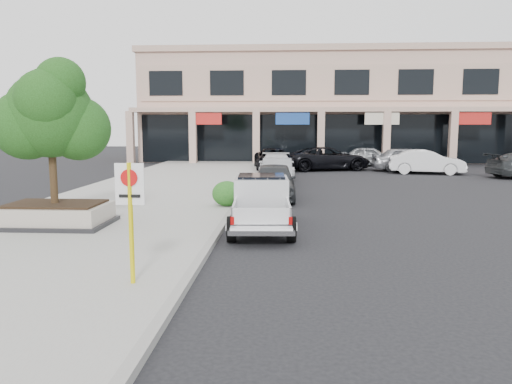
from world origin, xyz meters
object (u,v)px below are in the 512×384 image
at_px(curb_car_a, 274,181).
at_px(lot_car_b, 427,162).
at_px(lot_car_d, 328,159).
at_px(planter, 55,215).
at_px(curb_car_b, 277,172).
at_px(curb_car_d, 274,159).
at_px(no_parking_sign, 130,206).
at_px(curb_car_c, 276,166).
at_px(pickup_truck, 261,204).
at_px(lot_car_a, 408,159).
at_px(lot_car_e, 371,156).
at_px(planter_tree, 57,115).

xyz_separation_m(curb_car_a, lot_car_b, (9.51, 11.56, 0.00)).
bearing_deg(lot_car_d, planter, 140.18).
height_order(curb_car_b, lot_car_d, lot_car_d).
distance_m(curb_car_d, lot_car_b, 10.05).
height_order(no_parking_sign, curb_car_a, no_parking_sign).
distance_m(curb_car_b, curb_car_c, 3.74).
xyz_separation_m(pickup_truck, lot_car_d, (3.60, 20.04, 0.02)).
relative_size(curb_car_d, lot_car_a, 1.14).
relative_size(lot_car_b, lot_car_d, 0.81).
relative_size(curb_car_a, curb_car_d, 0.83).
height_order(planter, lot_car_e, lot_car_e).
relative_size(planter, no_parking_sign, 1.39).
bearing_deg(curb_car_a, planter, -134.02).
bearing_deg(planter_tree, lot_car_a, 53.17).
bearing_deg(curb_car_b, no_parking_sign, -99.47).
xyz_separation_m(curb_car_d, lot_car_e, (7.27, 4.03, -0.01)).
height_order(curb_car_b, lot_car_b, lot_car_b).
bearing_deg(lot_car_e, lot_car_a, -144.04).
xyz_separation_m(pickup_truck, curb_car_b, (0.25, 10.85, -0.08)).
relative_size(curb_car_a, curb_car_b, 1.06).
relative_size(pickup_truck, curb_car_a, 1.11).
height_order(no_parking_sign, lot_car_e, no_parking_sign).
bearing_deg(planter_tree, lot_car_d, 64.78).
bearing_deg(no_parking_sign, lot_car_d, 77.45).
bearing_deg(curb_car_b, curb_car_c, 90.67).
relative_size(pickup_truck, lot_car_e, 1.13).
bearing_deg(curb_car_a, lot_car_b, 50.03).
distance_m(curb_car_c, lot_car_e, 11.39).
distance_m(planter_tree, no_parking_sign, 6.89).
bearing_deg(curb_car_a, curb_car_c, 89.97).
relative_size(curb_car_d, lot_car_b, 1.17).
bearing_deg(curb_car_c, planter_tree, -114.26).
xyz_separation_m(pickup_truck, lot_car_e, (7.10, 23.60, -0.03)).
relative_size(planter, lot_car_e, 0.73).
height_order(lot_car_a, lot_car_e, lot_car_a).
relative_size(curb_car_b, curb_car_d, 0.78).
distance_m(curb_car_a, curb_car_d, 13.40).
height_order(curb_car_b, curb_car_d, curb_car_d).
bearing_deg(lot_car_a, lot_car_b, -159.53).
height_order(planter_tree, curb_car_b, planter_tree).
xyz_separation_m(curb_car_b, curb_car_d, (-0.42, 8.72, 0.06)).
bearing_deg(lot_car_a, curb_car_d, 88.37).
relative_size(planter_tree, curb_car_d, 0.73).
height_order(curb_car_b, lot_car_e, lot_car_e).
bearing_deg(curb_car_c, curb_car_b, -90.01).
height_order(pickup_truck, curb_car_a, pickup_truck).
bearing_deg(curb_car_c, lot_car_e, 50.31).
relative_size(no_parking_sign, curb_car_c, 0.46).
bearing_deg(planter_tree, curb_car_b, 60.81).
relative_size(curb_car_c, lot_car_a, 1.03).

